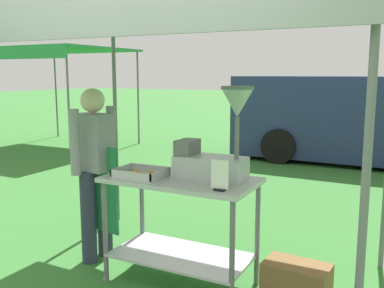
{
  "coord_description": "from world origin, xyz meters",
  "views": [
    {
      "loc": [
        1.57,
        -2.15,
        1.74
      ],
      "look_at": [
        -0.09,
        1.07,
        1.16
      ],
      "focal_mm": 41.0,
      "sensor_mm": 36.0,
      "label": 1
    }
  ],
  "objects_px": {
    "supply_crate": "(296,287)",
    "donut_tray": "(140,174)",
    "neighbour_tent": "(57,52)",
    "stall_canopy": "(186,20)",
    "donut_cart": "(181,208)",
    "donut_fryer": "(216,147)",
    "van_navy": "(379,118)",
    "menu_sign": "(220,178)",
    "vendor": "(95,165)"
  },
  "relations": [
    {
      "from": "vendor",
      "to": "van_navy",
      "type": "distance_m",
      "value": 6.41
    },
    {
      "from": "supply_crate",
      "to": "van_navy",
      "type": "xyz_separation_m",
      "value": [
        0.05,
        6.17,
        0.7
      ]
    },
    {
      "from": "donut_fryer",
      "to": "supply_crate",
      "type": "height_order",
      "value": "donut_fryer"
    },
    {
      "from": "donut_cart",
      "to": "supply_crate",
      "type": "relative_size",
      "value": 2.5
    },
    {
      "from": "stall_canopy",
      "to": "vendor",
      "type": "distance_m",
      "value": 1.56
    },
    {
      "from": "donut_cart",
      "to": "stall_canopy",
      "type": "bearing_deg",
      "value": 90.0
    },
    {
      "from": "vendor",
      "to": "donut_tray",
      "type": "bearing_deg",
      "value": -18.25
    },
    {
      "from": "menu_sign",
      "to": "neighbour_tent",
      "type": "bearing_deg",
      "value": 141.74
    },
    {
      "from": "neighbour_tent",
      "to": "stall_canopy",
      "type": "bearing_deg",
      "value": -38.44
    },
    {
      "from": "donut_cart",
      "to": "vendor",
      "type": "xyz_separation_m",
      "value": [
        -0.94,
        0.08,
        0.25
      ]
    },
    {
      "from": "donut_fryer",
      "to": "menu_sign",
      "type": "height_order",
      "value": "donut_fryer"
    },
    {
      "from": "supply_crate",
      "to": "donut_tray",
      "type": "bearing_deg",
      "value": -173.06
    },
    {
      "from": "menu_sign",
      "to": "vendor",
      "type": "relative_size",
      "value": 0.14
    },
    {
      "from": "vendor",
      "to": "donut_cart",
      "type": "bearing_deg",
      "value": -4.8
    },
    {
      "from": "stall_canopy",
      "to": "donut_cart",
      "type": "xyz_separation_m",
      "value": [
        0.0,
        -0.1,
        -1.49
      ]
    },
    {
      "from": "vendor",
      "to": "stall_canopy",
      "type": "bearing_deg",
      "value": 1.19
    },
    {
      "from": "stall_canopy",
      "to": "neighbour_tent",
      "type": "bearing_deg",
      "value": 141.56
    },
    {
      "from": "vendor",
      "to": "neighbour_tent",
      "type": "height_order",
      "value": "neighbour_tent"
    },
    {
      "from": "donut_cart",
      "to": "supply_crate",
      "type": "xyz_separation_m",
      "value": [
        0.96,
        0.02,
        -0.47
      ]
    },
    {
      "from": "donut_cart",
      "to": "donut_tray",
      "type": "relative_size",
      "value": 3.19
    },
    {
      "from": "donut_tray",
      "to": "neighbour_tent",
      "type": "distance_m",
      "value": 7.55
    },
    {
      "from": "donut_cart",
      "to": "donut_fryer",
      "type": "distance_m",
      "value": 0.59
    },
    {
      "from": "donut_cart",
      "to": "donut_tray",
      "type": "distance_m",
      "value": 0.43
    },
    {
      "from": "stall_canopy",
      "to": "vendor",
      "type": "height_order",
      "value": "stall_canopy"
    },
    {
      "from": "donut_fryer",
      "to": "menu_sign",
      "type": "bearing_deg",
      "value": -61.72
    },
    {
      "from": "vendor",
      "to": "van_navy",
      "type": "height_order",
      "value": "van_navy"
    },
    {
      "from": "menu_sign",
      "to": "supply_crate",
      "type": "height_order",
      "value": "menu_sign"
    },
    {
      "from": "menu_sign",
      "to": "donut_cart",
      "type": "bearing_deg",
      "value": 153.65
    },
    {
      "from": "supply_crate",
      "to": "neighbour_tent",
      "type": "height_order",
      "value": "neighbour_tent"
    },
    {
      "from": "menu_sign",
      "to": "neighbour_tent",
      "type": "distance_m",
      "value": 8.15
    },
    {
      "from": "stall_canopy",
      "to": "donut_fryer",
      "type": "height_order",
      "value": "stall_canopy"
    },
    {
      "from": "donut_fryer",
      "to": "van_navy",
      "type": "distance_m",
      "value": 6.15
    },
    {
      "from": "donut_tray",
      "to": "neighbour_tent",
      "type": "relative_size",
      "value": 0.13
    },
    {
      "from": "stall_canopy",
      "to": "supply_crate",
      "type": "height_order",
      "value": "stall_canopy"
    },
    {
      "from": "donut_cart",
      "to": "van_navy",
      "type": "relative_size",
      "value": 0.22
    },
    {
      "from": "stall_canopy",
      "to": "van_navy",
      "type": "relative_size",
      "value": 0.57
    },
    {
      "from": "donut_tray",
      "to": "donut_fryer",
      "type": "distance_m",
      "value": 0.66
    },
    {
      "from": "stall_canopy",
      "to": "donut_fryer",
      "type": "xyz_separation_m",
      "value": [
        0.27,
        -0.01,
        -0.98
      ]
    },
    {
      "from": "donut_cart",
      "to": "menu_sign",
      "type": "bearing_deg",
      "value": -26.35
    },
    {
      "from": "donut_tray",
      "to": "van_navy",
      "type": "relative_size",
      "value": 0.07
    },
    {
      "from": "donut_cart",
      "to": "supply_crate",
      "type": "distance_m",
      "value": 1.07
    },
    {
      "from": "donut_fryer",
      "to": "menu_sign",
      "type": "relative_size",
      "value": 3.31
    },
    {
      "from": "stall_canopy",
      "to": "van_navy",
      "type": "xyz_separation_m",
      "value": [
        1.01,
        6.09,
        -1.27
      ]
    },
    {
      "from": "stall_canopy",
      "to": "supply_crate",
      "type": "distance_m",
      "value": 2.19
    },
    {
      "from": "donut_fryer",
      "to": "supply_crate",
      "type": "bearing_deg",
      "value": -5.66
    },
    {
      "from": "donut_fryer",
      "to": "supply_crate",
      "type": "relative_size",
      "value": 1.5
    },
    {
      "from": "stall_canopy",
      "to": "donut_fryer",
      "type": "bearing_deg",
      "value": -1.99
    },
    {
      "from": "van_navy",
      "to": "neighbour_tent",
      "type": "relative_size",
      "value": 1.87
    },
    {
      "from": "donut_fryer",
      "to": "stall_canopy",
      "type": "bearing_deg",
      "value": 178.01
    },
    {
      "from": "donut_cart",
      "to": "neighbour_tent",
      "type": "bearing_deg",
      "value": 140.98
    }
  ]
}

